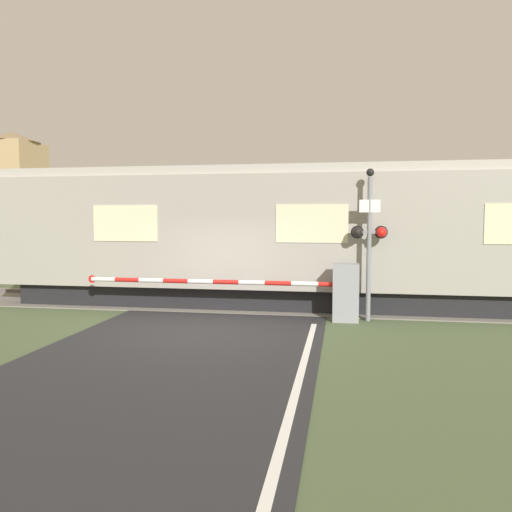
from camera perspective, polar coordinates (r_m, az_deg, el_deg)
The scene contains 6 objects.
ground_plane at distance 10.89m, azimuth -5.96°, elevation -8.50°, with size 80.00×80.00×0.00m, color #475638.
track_bed at distance 14.20m, azimuth -2.12°, elevation -5.37°, with size 36.00×3.20×0.13m.
train at distance 13.72m, azimuth 6.73°, elevation 2.28°, with size 17.65×2.87×3.77m.
crossing_barrier at distance 11.87m, azimuth 7.47°, elevation -3.93°, with size 6.79×0.44×1.36m.
signal_post at distance 11.91m, azimuth 12.82°, elevation 2.33°, with size 0.84×0.26×3.56m.
distant_building at distance 43.20m, azimuth -25.95°, elevation 6.77°, with size 4.19×4.19×9.06m.
Camera 1 is at (2.91, -10.21, 2.40)m, focal length 35.00 mm.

